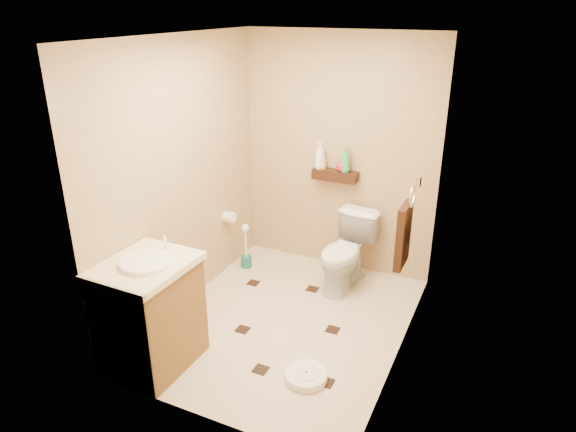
% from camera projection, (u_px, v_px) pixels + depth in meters
% --- Properties ---
extents(ground, '(2.50, 2.50, 0.00)m').
position_uv_depth(ground, '(286.00, 322.00, 4.54)').
color(ground, beige).
rests_on(ground, ground).
extents(wall_back, '(2.00, 0.04, 2.40)m').
position_uv_depth(wall_back, '(339.00, 156.00, 5.13)').
color(wall_back, tan).
rests_on(wall_back, ground).
extents(wall_front, '(2.00, 0.04, 2.40)m').
position_uv_depth(wall_front, '(196.00, 262.00, 3.03)').
color(wall_front, tan).
rests_on(wall_front, ground).
extents(wall_left, '(0.04, 2.50, 2.40)m').
position_uv_depth(wall_left, '(182.00, 179.00, 4.47)').
color(wall_left, tan).
rests_on(wall_left, ground).
extents(wall_right, '(0.04, 2.50, 2.40)m').
position_uv_depth(wall_right, '(411.00, 216.00, 3.69)').
color(wall_right, tan).
rests_on(wall_right, ground).
extents(ceiling, '(2.00, 2.50, 0.02)m').
position_uv_depth(ceiling, '(285.00, 36.00, 3.62)').
color(ceiling, silver).
rests_on(ceiling, wall_back).
extents(wall_shelf, '(0.46, 0.14, 0.10)m').
position_uv_depth(wall_shelf, '(335.00, 175.00, 5.13)').
color(wall_shelf, '#32190D').
rests_on(wall_shelf, wall_back).
extents(floor_accents, '(1.30, 1.39, 0.01)m').
position_uv_depth(floor_accents, '(287.00, 326.00, 4.48)').
color(floor_accents, black).
rests_on(floor_accents, ground).
extents(toilet, '(0.49, 0.76, 0.73)m').
position_uv_depth(toilet, '(346.00, 253.00, 5.00)').
color(toilet, white).
rests_on(toilet, ground).
extents(vanity, '(0.61, 0.73, 1.01)m').
position_uv_depth(vanity, '(150.00, 313.00, 3.87)').
color(vanity, brown).
rests_on(vanity, ground).
extents(bathroom_scale, '(0.38, 0.38, 0.07)m').
position_uv_depth(bathroom_scale, '(306.00, 376.00, 3.85)').
color(bathroom_scale, white).
rests_on(bathroom_scale, ground).
extents(toilet_brush, '(0.11, 0.11, 0.50)m').
position_uv_depth(toilet_brush, '(246.00, 252.00, 5.43)').
color(toilet_brush, '#19645A').
rests_on(toilet_brush, ground).
extents(towel_ring, '(0.12, 0.30, 0.76)m').
position_uv_depth(towel_ring, '(404.00, 233.00, 4.03)').
color(towel_ring, silver).
rests_on(towel_ring, wall_right).
extents(toilet_paper, '(0.12, 0.11, 0.12)m').
position_uv_depth(toilet_paper, '(229.00, 217.00, 5.22)').
color(toilet_paper, white).
rests_on(toilet_paper, wall_left).
extents(bottle_a, '(0.12, 0.12, 0.28)m').
position_uv_depth(bottle_a, '(320.00, 155.00, 5.12)').
color(bottle_a, white).
rests_on(bottle_a, wall_shelf).
extents(bottle_b, '(0.10, 0.10, 0.15)m').
position_uv_depth(bottle_b, '(322.00, 161.00, 5.14)').
color(bottle_b, gold).
rests_on(bottle_b, wall_shelf).
extents(bottle_c, '(0.15, 0.15, 0.14)m').
position_uv_depth(bottle_c, '(342.00, 164.00, 5.06)').
color(bottle_c, red).
rests_on(bottle_c, wall_shelf).
extents(bottle_d, '(0.14, 0.14, 0.26)m').
position_uv_depth(bottle_d, '(345.00, 159.00, 5.02)').
color(bottle_d, green).
rests_on(bottle_d, wall_shelf).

